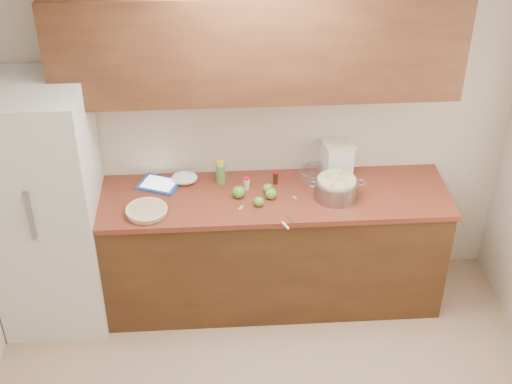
{
  "coord_description": "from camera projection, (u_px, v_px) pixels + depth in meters",
  "views": [
    {
      "loc": [
        -0.29,
        -2.58,
        3.65
      ],
      "look_at": [
        -0.02,
        1.43,
        0.98
      ],
      "focal_mm": 50.0,
      "sensor_mm": 36.0,
      "label": 1
    }
  ],
  "objects": [
    {
      "name": "peel_b",
      "position": [
        295.0,
        197.0,
        4.87
      ],
      "size": [
        0.03,
        0.04,
        0.0
      ],
      "primitive_type": "cube",
      "rotation": [
        0.0,
        0.0,
        2.24
      ],
      "color": "#96BD5C",
      "rests_on": "counter_run"
    },
    {
      "name": "vanilla_bottle",
      "position": [
        275.0,
        178.0,
        4.99
      ],
      "size": [
        0.04,
        0.04,
        0.1
      ],
      "rotation": [
        0.0,
        0.0,
        0.43
      ],
      "color": "black",
      "rests_on": "counter_run"
    },
    {
      "name": "paper_towel",
      "position": [
        184.0,
        178.0,
        5.01
      ],
      "size": [
        0.22,
        0.2,
        0.08
      ],
      "primitive_type": "ellipsoid",
      "rotation": [
        0.0,
        0.0,
        -0.3
      ],
      "color": "white",
      "rests_on": "counter_run"
    },
    {
      "name": "flour_canister",
      "position": [
        337.0,
        157.0,
        5.06
      ],
      "size": [
        0.24,
        0.24,
        0.26
      ],
      "rotation": [
        0.0,
        0.0,
        0.18
      ],
      "color": "white",
      "rests_on": "counter_run"
    },
    {
      "name": "room_shell",
      "position": [
        280.0,
        299.0,
        3.46
      ],
      "size": [
        3.6,
        3.6,
        3.6
      ],
      "color": "#9F8567",
      "rests_on": "ground"
    },
    {
      "name": "apple_left",
      "position": [
        239.0,
        192.0,
        4.85
      ],
      "size": [
        0.09,
        0.09,
        0.1
      ],
      "color": "#52972B",
      "rests_on": "counter_run"
    },
    {
      "name": "pie",
      "position": [
        147.0,
        211.0,
        4.7
      ],
      "size": [
        0.29,
        0.29,
        0.05
      ],
      "rotation": [
        0.0,
        0.0,
        -0.4
      ],
      "color": "silver",
      "rests_on": "counter_run"
    },
    {
      "name": "counter_run",
      "position": [
        259.0,
        248.0,
        5.15
      ],
      "size": [
        2.64,
        0.68,
        0.92
      ],
      "color": "#502D16",
      "rests_on": "ground"
    },
    {
      "name": "peel_a",
      "position": [
        241.0,
        208.0,
        4.77
      ],
      "size": [
        0.04,
        0.05,
        0.0
      ],
      "primitive_type": "cube",
      "rotation": [
        0.0,
        0.0,
        1.05
      ],
      "color": "#96BD5C",
      "rests_on": "counter_run"
    },
    {
      "name": "apple_extra",
      "position": [
        271.0,
        193.0,
        4.84
      ],
      "size": [
        0.08,
        0.08,
        0.09
      ],
      "color": "#52972B",
      "rests_on": "counter_run"
    },
    {
      "name": "apple_front",
      "position": [
        259.0,
        201.0,
        4.77
      ],
      "size": [
        0.07,
        0.07,
        0.08
      ],
      "color": "#52972B",
      "rests_on": "counter_run"
    },
    {
      "name": "tablet",
      "position": [
        159.0,
        184.0,
        4.99
      ],
      "size": [
        0.33,
        0.29,
        0.02
      ],
      "rotation": [
        0.0,
        0.0,
        -0.39
      ],
      "color": "#204A9D",
      "rests_on": "counter_run"
    },
    {
      "name": "lemon_bottle",
      "position": [
        221.0,
        172.0,
        4.98
      ],
      "size": [
        0.06,
        0.06,
        0.17
      ],
      "rotation": [
        0.0,
        0.0,
        -0.05
      ],
      "color": "#4C8C38",
      "rests_on": "counter_run"
    },
    {
      "name": "upper_cabinets",
      "position": [
        257.0,
        45.0,
        4.45
      ],
      "size": [
        2.6,
        0.34,
        0.7
      ],
      "primitive_type": "cube",
      "color": "brown",
      "rests_on": "room_shell"
    },
    {
      "name": "peel_c",
      "position": [
        263.0,
        200.0,
        4.84
      ],
      "size": [
        0.01,
        0.03,
        0.0
      ],
      "primitive_type": "cube",
      "rotation": [
        0.0,
        0.0,
        -1.61
      ],
      "color": "#96BD5C",
      "rests_on": "counter_run"
    },
    {
      "name": "paring_knife",
      "position": [
        286.0,
        224.0,
        4.6
      ],
      "size": [
        0.08,
        0.16,
        0.02
      ],
      "rotation": [
        0.0,
        0.0,
        0.41
      ],
      "color": "gray",
      "rests_on": "counter_run"
    },
    {
      "name": "colander",
      "position": [
        336.0,
        188.0,
        4.84
      ],
      "size": [
        0.4,
        0.3,
        0.15
      ],
      "rotation": [
        0.0,
        0.0,
        -0.07
      ],
      "color": "gray",
      "rests_on": "counter_run"
    },
    {
      "name": "apple_center",
      "position": [
        268.0,
        188.0,
        4.9
      ],
      "size": [
        0.07,
        0.07,
        0.08
      ],
      "color": "#52972B",
      "rests_on": "counter_run"
    },
    {
      "name": "fridge",
      "position": [
        46.0,
        208.0,
        4.8
      ],
      "size": [
        0.7,
        0.7,
        1.8
      ],
      "primitive_type": "cube",
      "color": "silver",
      "rests_on": "ground"
    },
    {
      "name": "mixing_bowl",
      "position": [
        316.0,
        174.0,
        5.03
      ],
      "size": [
        0.24,
        0.24,
        0.09
      ],
      "rotation": [
        0.0,
        0.0,
        -0.27
      ],
      "color": "silver",
      "rests_on": "counter_run"
    },
    {
      "name": "cinnamon_shaker",
      "position": [
        247.0,
        184.0,
        4.93
      ],
      "size": [
        0.04,
        0.04,
        0.1
      ],
      "rotation": [
        0.0,
        0.0,
        0.36
      ],
      "color": "beige",
      "rests_on": "counter_run"
    }
  ]
}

